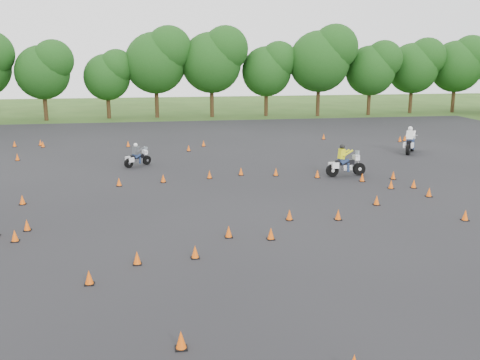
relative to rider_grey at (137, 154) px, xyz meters
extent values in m
plane|color=#2D5119|center=(5.04, -13.84, -0.77)|extent=(140.00, 140.00, 0.00)
plane|color=black|center=(5.04, -7.84, -0.77)|extent=(62.00, 62.00, 0.00)
cone|color=#F95A0A|center=(1.54, -22.32, -0.54)|extent=(0.26, 0.26, 0.45)
cone|color=#F95A0A|center=(2.36, -16.42, -0.54)|extent=(0.26, 0.26, 0.45)
cone|color=#F95A0A|center=(-7.71, 9.27, -0.54)|extent=(0.26, 0.26, 0.45)
cone|color=#F95A0A|center=(-5.24, -8.20, -0.54)|extent=(0.26, 0.26, 0.45)
cone|color=#F95A0A|center=(-7.37, 8.39, -0.54)|extent=(0.26, 0.26, 0.45)
cone|color=#F95A0A|center=(6.11, -3.64, -0.54)|extent=(0.26, 0.26, 0.45)
cone|color=#F95A0A|center=(14.25, -13.93, -0.54)|extent=(0.26, 0.26, 0.45)
cone|color=#F95A0A|center=(-0.89, -5.20, -0.54)|extent=(0.26, 0.26, 0.45)
cone|color=#F95A0A|center=(14.68, -10.01, -0.54)|extent=(0.26, 0.26, 0.45)
cone|color=#F95A0A|center=(-4.34, -13.59, -0.54)|extent=(0.26, 0.26, 0.45)
cone|color=#F95A0A|center=(10.39, -5.01, -0.54)|extent=(0.26, 0.26, 0.45)
cone|color=#F95A0A|center=(-0.90, 7.56, -0.54)|extent=(0.26, 0.26, 0.45)
cone|color=#F95A0A|center=(3.60, 4.90, -0.54)|extent=(0.26, 0.26, 0.45)
cone|color=#F95A0A|center=(-8.07, 3.21, -0.54)|extent=(0.26, 0.26, 0.45)
cone|color=#F95A0A|center=(-9.58, 8.96, -0.54)|extent=(0.26, 0.26, 0.45)
cone|color=#F95A0A|center=(8.13, -4.14, -0.54)|extent=(0.26, 0.26, 0.45)
cone|color=#F95A0A|center=(15.23, 8.72, -0.54)|extent=(0.26, 0.26, 0.45)
cone|color=#F95A0A|center=(-4.17, -12.30, -0.54)|extent=(0.26, 0.26, 0.45)
cone|color=#F95A0A|center=(21.00, 6.46, -0.54)|extent=(0.26, 0.26, 0.45)
cone|color=#F95A0A|center=(14.59, -6.08, -0.54)|extent=(0.26, 0.26, 0.45)
cone|color=#F95A0A|center=(8.85, -12.96, -0.54)|extent=(0.26, 0.26, 0.45)
cone|color=#F95A0A|center=(11.45, -11.01, -0.54)|extent=(0.26, 0.26, 0.45)
cone|color=#F95A0A|center=(3.84, -14.44, -0.54)|extent=(0.26, 0.26, 0.45)
cone|color=#F95A0A|center=(12.61, -6.33, -0.54)|extent=(0.26, 0.26, 0.45)
cone|color=#F95A0A|center=(4.89, 6.83, -0.54)|extent=(0.26, 0.26, 0.45)
cone|color=#F95A0A|center=(21.59, 6.79, -0.54)|extent=(0.26, 0.26, 0.45)
cone|color=#F95A0A|center=(4.18, -4.17, -0.54)|extent=(0.26, 0.26, 0.45)
cone|color=#F95A0A|center=(0.35, -16.67, -0.54)|extent=(0.26, 0.26, 0.45)
cone|color=#F95A0A|center=(1.51, -4.72, -0.54)|extent=(0.26, 0.26, 0.45)
cone|color=#F95A0A|center=(5.42, -14.94, -0.54)|extent=(0.26, 0.26, 0.45)
cone|color=#F95A0A|center=(14.77, -8.21, -0.54)|extent=(0.26, 0.26, 0.45)
cone|color=#F95A0A|center=(-1.09, -18.09, -0.54)|extent=(0.26, 0.26, 0.45)
cone|color=#F95A0A|center=(13.51, -8.13, -0.54)|extent=(0.26, 0.26, 0.45)
cone|color=#F95A0A|center=(6.76, -12.64, -0.54)|extent=(0.26, 0.26, 0.45)
camera|label=1|loc=(1.06, -34.17, 6.27)|focal=40.00mm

